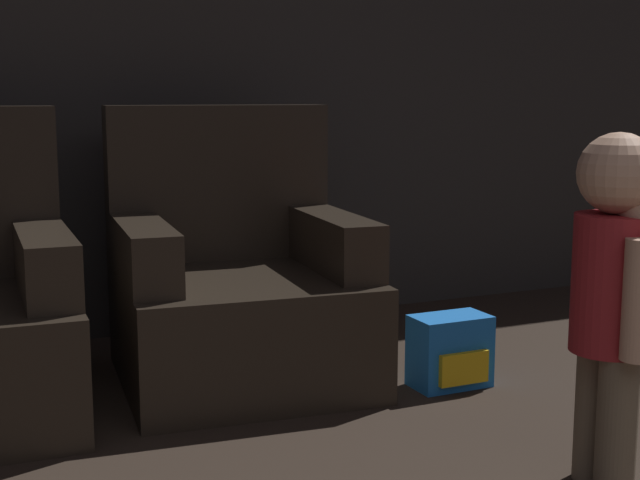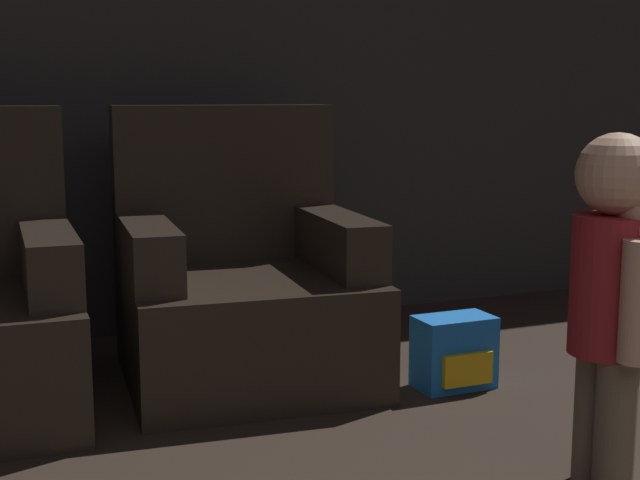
{
  "view_description": "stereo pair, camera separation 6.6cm",
  "coord_description": "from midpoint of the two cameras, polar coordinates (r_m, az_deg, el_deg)",
  "views": [
    {
      "loc": [
        -0.91,
        0.76,
        1.02
      ],
      "look_at": [
        0.15,
        3.07,
        0.6
      ],
      "focal_mm": 50.0,
      "sensor_mm": 36.0,
      "label": 1
    },
    {
      "loc": [
        -0.85,
        0.73,
        1.02
      ],
      "look_at": [
        0.15,
        3.07,
        0.6
      ],
      "focal_mm": 50.0,
      "sensor_mm": 36.0,
      "label": 2
    }
  ],
  "objects": [
    {
      "name": "wall_back",
      "position": [
        3.87,
        -11.67,
        13.27
      ],
      "size": [
        8.4,
        0.05,
        2.6
      ],
      "color": "#33302D",
      "rests_on": "ground_plane"
    },
    {
      "name": "armchair_right",
      "position": [
        3.24,
        -5.95,
        -3.12
      ],
      "size": [
        0.92,
        0.93,
        0.98
      ],
      "rotation": [
        0.0,
        0.0,
        -0.1
      ],
      "color": "black",
      "rests_on": "ground_plane"
    },
    {
      "name": "person_toddler",
      "position": [
        2.35,
        17.58,
        -2.7
      ],
      "size": [
        0.2,
        0.36,
        0.93
      ],
      "rotation": [
        0.0,
        0.0,
        -1.79
      ],
      "color": "brown",
      "rests_on": "ground_plane"
    },
    {
      "name": "toy_backpack",
      "position": [
        3.18,
        7.75,
        -7.09
      ],
      "size": [
        0.27,
        0.18,
        0.25
      ],
      "color": "blue",
      "rests_on": "ground_plane"
    }
  ]
}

